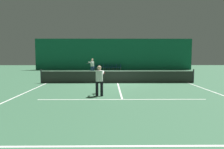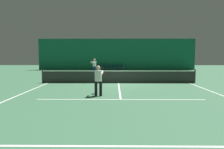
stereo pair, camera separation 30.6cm
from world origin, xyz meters
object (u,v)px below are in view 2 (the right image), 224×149
Objects in this scene: courtside_chair_4 at (114,67)px; courtside_chair_1 at (101,67)px; tennis_net at (118,76)px; courtside_chair_6 at (123,67)px; courtside_chair_3 at (110,67)px; courtside_chair_0 at (97,67)px; courtside_chair_2 at (105,67)px; courtside_chair_5 at (118,67)px; player_near at (98,78)px; player_far at (94,65)px.

courtside_chair_1 is at bearing -90.00° from courtside_chair_4.
tennis_net reaches higher than courtside_chair_6.
courtside_chair_0 is at bearing -90.00° from courtside_chair_3.
tennis_net is at bearing 3.86° from courtside_chair_3.
courtside_chair_1 is 1.00× the size of courtside_chair_2.
courtside_chair_1 and courtside_chair_5 have the same top height.
courtside_chair_2 is at bearing 90.00° from courtside_chair_0.
courtside_chair_1 and courtside_chair_2 have the same top height.
courtside_chair_5 is at bearing 90.00° from courtside_chair_4.
tennis_net reaches higher than courtside_chair_4.
courtside_chair_4 is at bearing 90.00° from courtside_chair_1.
player_near is 0.92× the size of player_far.
tennis_net reaches higher than courtside_chair_5.
player_near is at bearing -0.46° from courtside_chair_3.
tennis_net reaches higher than courtside_chair_2.
courtside_chair_2 and courtside_chair_3 have the same top height.
tennis_net is at bearing 43.16° from player_far.
courtside_chair_4 is at bearing -173.90° from player_far.
courtside_chair_2 is (1.02, 6.44, -0.54)m from player_far.
courtside_chair_1 is at bearing 98.64° from tennis_net.
courtside_chair_1 is at bearing -90.00° from courtside_chair_5.
courtside_chair_3 is 1.24m from courtside_chair_5.
courtside_chair_3 is (1.24, 0.00, 0.00)m from courtside_chair_1.
player_far is (-1.48, 13.75, 0.08)m from player_near.
tennis_net is 14.29× the size of courtside_chair_4.
tennis_net is 14.29× the size of courtside_chair_5.
player_far reaches higher than courtside_chair_5.
player_far is at bearing -9.04° from courtside_chair_2.
courtside_chair_2 and courtside_chair_5 have the same top height.
courtside_chair_0 is 2.49m from courtside_chair_4.
player_near is 1.92× the size of courtside_chair_3.
courtside_chair_0 is at bearing 100.99° from tennis_net.
courtside_chair_4 is at bearing -90.00° from courtside_chair_5.
courtside_chair_5 is 0.62m from courtside_chair_6.
courtside_chair_5 is at bearing 2.18° from player_near.
courtside_chair_4 is 1.24m from courtside_chair_6.
courtside_chair_6 is (2.03, 20.19, -0.46)m from player_near.
courtside_chair_3 is (0.16, 20.19, -0.46)m from player_near.
courtside_chair_2 is 0.62m from courtside_chair_3.
courtside_chair_3 is at bearing 5.71° from player_near.
courtside_chair_3 is at bearing -90.00° from courtside_chair_6.
courtside_chair_1 is (-1.08, 20.19, -0.46)m from player_near.
courtside_chair_1 is 1.00× the size of courtside_chair_5.
courtside_chair_3 is 0.62m from courtside_chair_4.
tennis_net is 14.75m from courtside_chair_5.
courtside_chair_3 is at bearing 90.00° from courtside_chair_1.
tennis_net is at bearing -3.38° from courtside_chair_6.
courtside_chair_5 and courtside_chair_6 have the same top height.
player_far reaches higher than courtside_chair_1.
courtside_chair_3 is at bearing -90.00° from courtside_chair_4.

